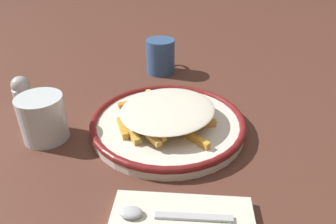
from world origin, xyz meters
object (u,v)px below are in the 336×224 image
at_px(spoon, 155,214).
at_px(salt_shaker, 23,94).
at_px(plate, 168,123).
at_px(fries_heap, 166,113).
at_px(water_glass, 43,118).
at_px(coffee_mug, 161,56).

distance_m(spoon, salt_shaker, 0.42).
xyz_separation_m(plate, salt_shaker, (0.06, 0.31, 0.03)).
bearing_deg(fries_heap, salt_shaker, 77.57).
height_order(spoon, salt_shaker, salt_shaker).
bearing_deg(water_glass, plate, -80.30).
xyz_separation_m(plate, coffee_mug, (0.28, 0.03, 0.03)).
bearing_deg(fries_heap, spoon, 179.71).
bearing_deg(water_glass, salt_shaker, 40.21).
height_order(spoon, water_glass, water_glass).
relative_size(plate, coffee_mug, 2.89).
xyz_separation_m(water_glass, salt_shaker, (0.10, 0.08, -0.00)).
bearing_deg(salt_shaker, coffee_mug, -51.53).
relative_size(plate, spoon, 1.99).
relative_size(water_glass, coffee_mug, 0.82).
xyz_separation_m(plate, water_glass, (-0.04, 0.23, 0.03)).
distance_m(plate, salt_shaker, 0.32).
distance_m(plate, water_glass, 0.23).
height_order(fries_heap, water_glass, water_glass).
relative_size(spoon, water_glass, 1.77).
bearing_deg(salt_shaker, plate, -100.99).
distance_m(fries_heap, coffee_mug, 0.29).
xyz_separation_m(coffee_mug, salt_shaker, (-0.22, 0.28, -0.01)).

